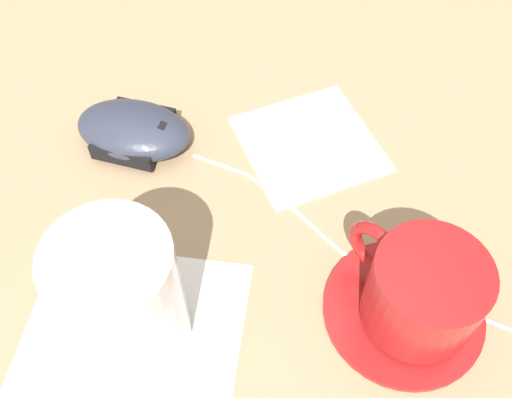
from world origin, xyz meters
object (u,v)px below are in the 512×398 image
object	(u,v)px
saucer	(404,309)
drinking_glass	(123,299)
coffee_cup	(422,290)
computer_mouse	(134,130)

from	to	relation	value
saucer	drinking_glass	xyz separation A→B (m)	(-0.21, 0.02, 0.06)
coffee_cup	computer_mouse	bearing A→B (deg)	131.69
saucer	coffee_cup	bearing A→B (deg)	-40.26
computer_mouse	drinking_glass	world-z (taller)	drinking_glass
saucer	coffee_cup	world-z (taller)	coffee_cup
computer_mouse	drinking_glass	xyz separation A→B (m)	(-0.01, -0.19, 0.04)
saucer	computer_mouse	bearing A→B (deg)	131.54
saucer	computer_mouse	xyz separation A→B (m)	(-0.19, 0.22, 0.01)
computer_mouse	drinking_glass	bearing A→B (deg)	-93.99
saucer	drinking_glass	size ratio (longest dim) A/B	1.07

